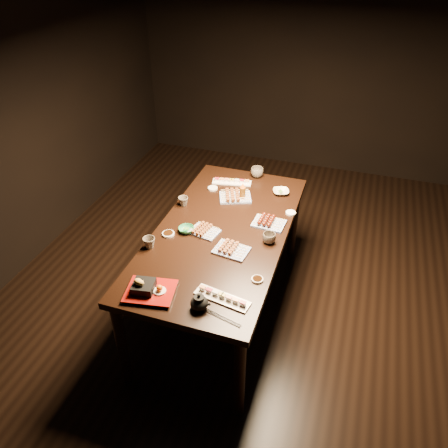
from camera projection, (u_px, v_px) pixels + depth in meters
The scene contains 23 objects.
ground at pixel (248, 297), 3.60m from camera, with size 5.00×5.00×0.00m, color black.
dining_table at pixel (222, 270), 3.30m from camera, with size 0.90×1.80×0.75m, color black.
sushi_platter_near at pixel (222, 296), 2.52m from camera, with size 0.34×0.09×0.04m, color white, non-canonical shape.
sushi_platter_far at pixel (232, 181), 3.62m from camera, with size 0.32×0.09×0.04m, color white, non-canonical shape.
yakitori_plate_center at pixel (204, 230), 3.05m from camera, with size 0.20×0.14×0.05m, color #828EB6, non-canonical shape.
yakitori_plate_right at pixel (232, 248), 2.88m from camera, with size 0.22×0.16×0.06m, color #828EB6, non-canonical shape.
yakitori_plate_left at pixel (235, 195), 3.42m from camera, with size 0.24×0.18×0.06m, color #828EB6, non-canonical shape.
tsukune_plate at pixel (269, 221), 3.13m from camera, with size 0.23×0.16×0.06m, color #828EB6, non-canonical shape.
edamame_bowl_green at pixel (186, 230), 3.06m from camera, with size 0.11×0.11×0.03m, color #2F9057.
edamame_bowl_cream at pixel (281, 192), 3.49m from camera, with size 0.13×0.13×0.03m, color beige.
tempura_tray at pixel (150, 287), 2.54m from camera, with size 0.29×0.23×0.10m, color black, non-canonical shape.
teacup_near_left at pixel (149, 243), 2.91m from camera, with size 0.08×0.08×0.08m, color brown.
teacup_mid_right at pixel (269, 238), 2.95m from camera, with size 0.09×0.09×0.07m, color brown.
teacup_far_left at pixel (183, 201), 3.33m from camera, with size 0.08×0.08×0.07m, color brown.
teacup_far_right at pixel (257, 172), 3.70m from camera, with size 0.11×0.11×0.08m, color brown.
teapot at pixel (199, 301), 2.45m from camera, with size 0.12×0.12×0.10m, color black, non-canonical shape.
condiment_bottle at pixel (243, 191), 3.39m from camera, with size 0.05×0.05×0.14m, color #63390D.
sauce_dish_west at pixel (168, 234), 3.04m from camera, with size 0.09×0.09×0.02m, color white.
sauce_dish_east at pixel (291, 213), 3.26m from camera, with size 0.07×0.07×0.01m, color white.
sauce_dish_se at pixel (257, 279), 2.66m from camera, with size 0.07×0.07×0.01m, color white.
sauce_dish_nw at pixel (213, 188), 3.55m from camera, with size 0.08×0.08×0.01m, color white.
chopsticks_near at pixel (151, 285), 2.62m from camera, with size 0.24×0.02×0.01m, color black, non-canonical shape.
chopsticks_se at pixel (222, 317), 2.41m from camera, with size 0.25×0.02×0.01m, color black, non-canonical shape.
Camera 1 is at (0.62, -2.52, 2.57)m, focal length 35.00 mm.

